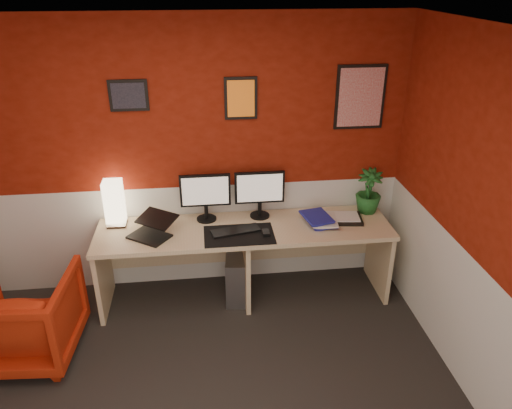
# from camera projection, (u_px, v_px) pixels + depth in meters

# --- Properties ---
(ceiling) EXTENTS (4.00, 3.50, 0.01)m
(ceiling) POSITION_uv_depth(u_px,v_px,m) (156.00, 39.00, 2.21)
(ceiling) COLOR white
(ceiling) RESTS_ON ground
(wall_back) EXTENTS (4.00, 0.01, 2.50)m
(wall_back) POSITION_uv_depth(u_px,v_px,m) (182.00, 161.00, 4.32)
(wall_back) COLOR maroon
(wall_back) RESTS_ON ground
(wall_right) EXTENTS (0.01, 3.50, 2.50)m
(wall_right) POSITION_uv_depth(u_px,v_px,m) (507.00, 249.00, 2.96)
(wall_right) COLOR maroon
(wall_right) RESTS_ON ground
(wainscot_back) EXTENTS (4.00, 0.01, 1.00)m
(wainscot_back) POSITION_uv_depth(u_px,v_px,m) (187.00, 235.00, 4.64)
(wainscot_back) COLOR silver
(wainscot_back) RESTS_ON ground
(wainscot_right) EXTENTS (0.01, 3.50, 1.00)m
(wainscot_right) POSITION_uv_depth(u_px,v_px,m) (481.00, 344.00, 3.29)
(wainscot_right) COLOR silver
(wainscot_right) RESTS_ON ground
(desk) EXTENTS (2.60, 0.65, 0.73)m
(desk) POSITION_uv_depth(u_px,v_px,m) (245.00, 263.00, 4.45)
(desk) COLOR #D2B386
(desk) RESTS_ON ground
(shoji_lamp) EXTENTS (0.16, 0.16, 0.40)m
(shoji_lamp) POSITION_uv_depth(u_px,v_px,m) (115.00, 204.00, 4.26)
(shoji_lamp) COLOR #FFE5B2
(shoji_lamp) RESTS_ON desk
(laptop) EXTENTS (0.40, 0.38, 0.22)m
(laptop) POSITION_uv_depth(u_px,v_px,m) (148.00, 226.00, 4.09)
(laptop) COLOR black
(laptop) RESTS_ON desk
(monitor_left) EXTENTS (0.45, 0.06, 0.58)m
(monitor_left) POSITION_uv_depth(u_px,v_px,m) (205.00, 191.00, 4.31)
(monitor_left) COLOR black
(monitor_left) RESTS_ON desk
(monitor_right) EXTENTS (0.45, 0.06, 0.58)m
(monitor_right) POSITION_uv_depth(u_px,v_px,m) (260.00, 188.00, 4.37)
(monitor_right) COLOR black
(monitor_right) RESTS_ON desk
(desk_mat) EXTENTS (0.60, 0.38, 0.01)m
(desk_mat) POSITION_uv_depth(u_px,v_px,m) (239.00, 235.00, 4.17)
(desk_mat) COLOR black
(desk_mat) RESTS_ON desk
(keyboard) EXTENTS (0.44, 0.23, 0.02)m
(keyboard) POSITION_uv_depth(u_px,v_px,m) (235.00, 231.00, 4.21)
(keyboard) COLOR black
(keyboard) RESTS_ON desk_mat
(mouse) EXTENTS (0.06, 0.10, 0.03)m
(mouse) POSITION_uv_depth(u_px,v_px,m) (266.00, 233.00, 4.17)
(mouse) COLOR black
(mouse) RESTS_ON desk_mat
(book_bottom) EXTENTS (0.24, 0.31, 0.03)m
(book_bottom) POSITION_uv_depth(u_px,v_px,m) (310.00, 222.00, 4.35)
(book_bottom) COLOR navy
(book_bottom) RESTS_ON desk
(book_middle) EXTENTS (0.26, 0.33, 0.02)m
(book_middle) POSITION_uv_depth(u_px,v_px,m) (311.00, 220.00, 4.34)
(book_middle) COLOR silver
(book_middle) RESTS_ON book_bottom
(book_top) EXTENTS (0.28, 0.34, 0.03)m
(book_top) POSITION_uv_depth(u_px,v_px,m) (305.00, 219.00, 4.30)
(book_top) COLOR navy
(book_top) RESTS_ON book_middle
(zen_tray) EXTENTS (0.38, 0.29, 0.03)m
(zen_tray) POSITION_uv_depth(u_px,v_px,m) (342.00, 218.00, 4.42)
(zen_tray) COLOR black
(zen_tray) RESTS_ON desk
(potted_plant) EXTENTS (0.28, 0.28, 0.42)m
(potted_plant) POSITION_uv_depth(u_px,v_px,m) (369.00, 191.00, 4.49)
(potted_plant) COLOR #19591E
(potted_plant) RESTS_ON desk
(pc_tower) EXTENTS (0.25, 0.47, 0.45)m
(pc_tower) POSITION_uv_depth(u_px,v_px,m) (237.00, 275.00, 4.52)
(pc_tower) COLOR #99999E
(pc_tower) RESTS_ON ground
(armchair) EXTENTS (0.81, 0.83, 0.71)m
(armchair) POSITION_uv_depth(u_px,v_px,m) (24.00, 317.00, 3.78)
(armchair) COLOR #AF2810
(armchair) RESTS_ON ground
(art_left) EXTENTS (0.32, 0.02, 0.26)m
(art_left) POSITION_uv_depth(u_px,v_px,m) (129.00, 95.00, 4.00)
(art_left) COLOR black
(art_left) RESTS_ON wall_back
(art_center) EXTENTS (0.28, 0.02, 0.36)m
(art_center) POSITION_uv_depth(u_px,v_px,m) (241.00, 98.00, 4.12)
(art_center) COLOR orange
(art_center) RESTS_ON wall_back
(art_right) EXTENTS (0.44, 0.02, 0.56)m
(art_right) POSITION_uv_depth(u_px,v_px,m) (360.00, 97.00, 4.24)
(art_right) COLOR red
(art_right) RESTS_ON wall_back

